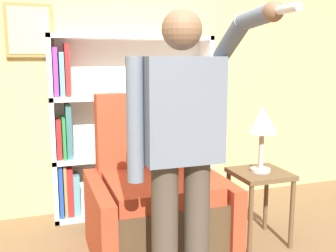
{
  "coord_description": "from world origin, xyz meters",
  "views": [
    {
      "loc": [
        -0.82,
        -1.66,
        1.44
      ],
      "look_at": [
        -0.06,
        0.62,
        1.03
      ],
      "focal_mm": 42.0,
      "sensor_mm": 36.0,
      "label": 1
    }
  ],
  "objects_px": {
    "armchair": "(155,204)",
    "table_lamp": "(262,124)",
    "person_standing": "(182,146)",
    "bookcase": "(120,129)",
    "side_table": "(260,185)"
  },
  "relations": [
    {
      "from": "armchair",
      "to": "table_lamp",
      "type": "relative_size",
      "value": 2.32
    },
    {
      "from": "person_standing",
      "to": "table_lamp",
      "type": "xyz_separation_m",
      "value": [
        0.88,
        0.61,
        -0.02
      ]
    },
    {
      "from": "bookcase",
      "to": "person_standing",
      "type": "relative_size",
      "value": 0.97
    },
    {
      "from": "bookcase",
      "to": "side_table",
      "type": "height_order",
      "value": "bookcase"
    },
    {
      "from": "armchair",
      "to": "side_table",
      "type": "bearing_deg",
      "value": -7.86
    },
    {
      "from": "side_table",
      "to": "table_lamp",
      "type": "relative_size",
      "value": 1.14
    },
    {
      "from": "bookcase",
      "to": "side_table",
      "type": "relative_size",
      "value": 2.86
    },
    {
      "from": "person_standing",
      "to": "side_table",
      "type": "bearing_deg",
      "value": 34.69
    },
    {
      "from": "person_standing",
      "to": "side_table",
      "type": "distance_m",
      "value": 1.19
    },
    {
      "from": "armchair",
      "to": "table_lamp",
      "type": "height_order",
      "value": "armchair"
    },
    {
      "from": "armchair",
      "to": "side_table",
      "type": "height_order",
      "value": "armchair"
    },
    {
      "from": "armchair",
      "to": "bookcase",
      "type": "bearing_deg",
      "value": 95.2
    },
    {
      "from": "table_lamp",
      "to": "armchair",
      "type": "bearing_deg",
      "value": 172.14
    },
    {
      "from": "person_standing",
      "to": "table_lamp",
      "type": "height_order",
      "value": "person_standing"
    },
    {
      "from": "armchair",
      "to": "side_table",
      "type": "xyz_separation_m",
      "value": [
        0.82,
        -0.11,
        0.1
      ]
    }
  ]
}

